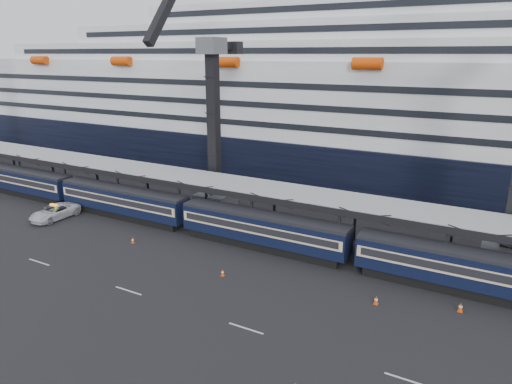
{
  "coord_description": "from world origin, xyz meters",
  "views": [
    {
      "loc": [
        13.19,
        -30.12,
        20.08
      ],
      "look_at": [
        -8.81,
        10.0,
        6.16
      ],
      "focal_mm": 32.0,
      "sensor_mm": 36.0,
      "label": 1
    }
  ],
  "objects": [
    {
      "name": "ground",
      "position": [
        0.0,
        0.0,
        0.0
      ],
      "size": [
        260.0,
        260.0,
        0.0
      ],
      "primitive_type": "plane",
      "color": "black",
      "rests_on": "ground"
    },
    {
      "name": "lane_markings",
      "position": [
        8.15,
        -5.23,
        0.01
      ],
      "size": [
        111.0,
        4.27,
        0.02
      ],
      "color": "beige",
      "rests_on": "ground"
    },
    {
      "name": "train",
      "position": [
        -4.65,
        10.0,
        2.2
      ],
      "size": [
        133.05,
        3.0,
        4.05
      ],
      "color": "black",
      "rests_on": "ground"
    },
    {
      "name": "canopy",
      "position": [
        0.0,
        14.0,
        5.25
      ],
      "size": [
        130.0,
        6.25,
        5.53
      ],
      "color": "#93959A",
      "rests_on": "ground"
    },
    {
      "name": "cruise_ship",
      "position": [
        -1.08,
        45.99,
        12.34
      ],
      "size": [
        214.09,
        28.84,
        34.0
      ],
      "color": "black",
      "rests_on": "ground"
    },
    {
      "name": "crane_dark_near",
      "position": [
        -20.0,
        18.59,
        11.93
      ],
      "size": [
        4.5,
        17.75,
        35.08
      ],
      "color": "#484A4F",
      "rests_on": "ground"
    },
    {
      "name": "pickup_truck",
      "position": [
        -35.31,
        5.32,
        0.89
      ],
      "size": [
        2.96,
        6.38,
        1.77
      ],
      "primitive_type": "imported",
      "rotation": [
        0.0,
        0.0,
        0.0
      ],
      "color": "silver",
      "rests_on": "ground"
    },
    {
      "name": "worker",
      "position": [
        -34.76,
        5.15,
        0.83
      ],
      "size": [
        0.63,
        0.44,
        1.65
      ],
      "primitive_type": "imported",
      "rotation": [
        0.0,
        0.0,
        3.22
      ],
      "color": "#BDFF0D",
      "rests_on": "ground"
    },
    {
      "name": "traffic_cone_b",
      "position": [
        -21.17,
        4.19,
        0.35
      ],
      "size": [
        0.35,
        0.35,
        0.7
      ],
      "color": "#DC4206",
      "rests_on": "ground"
    },
    {
      "name": "traffic_cone_c",
      "position": [
        -8.24,
        2.42,
        0.34
      ],
      "size": [
        0.35,
        0.35,
        0.69
      ],
      "color": "#DC4206",
      "rests_on": "ground"
    },
    {
      "name": "traffic_cone_d",
      "position": [
        5.76,
        4.31,
        0.38
      ],
      "size": [
        0.39,
        0.39,
        0.78
      ],
      "color": "#DC4206",
      "rests_on": "ground"
    },
    {
      "name": "traffic_cone_e",
      "position": [
        12.06,
        6.45,
        0.41
      ],
      "size": [
        0.41,
        0.41,
        0.83
      ],
      "color": "#DC4206",
      "rests_on": "ground"
    }
  ]
}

